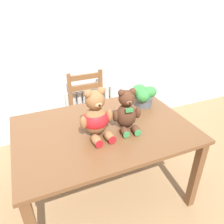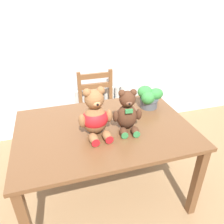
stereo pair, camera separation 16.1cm
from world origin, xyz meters
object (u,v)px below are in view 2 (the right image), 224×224
Objects in this scene: teddy_bear_left at (95,116)px; teddy_bear_right at (127,113)px; potted_plant at (149,97)px; wooden_chair_behind at (98,108)px.

teddy_bear_left reaches higher than teddy_bear_right.
teddy_bear_right is at bearing -138.86° from potted_plant.
potted_plant is (0.31, 0.27, -0.04)m from teddy_bear_right.
teddy_bear_right is (0.25, -0.00, -0.01)m from teddy_bear_left.
teddy_bear_right is at bearing 175.08° from teddy_bear_left.
teddy_bear_right is at bearing 91.93° from wooden_chair_behind.
teddy_bear_left is 0.62m from potted_plant.
wooden_chair_behind is 2.31× the size of teddy_bear_left.
teddy_bear_left is 1.59× the size of potted_plant.
wooden_chair_behind is at bearing 119.59° from potted_plant.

